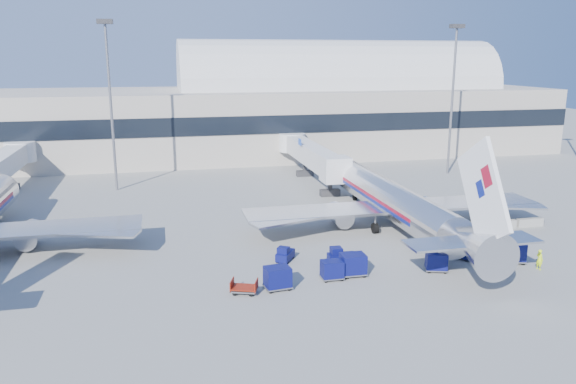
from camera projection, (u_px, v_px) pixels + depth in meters
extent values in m
plane|color=gray|center=(315.00, 250.00, 53.34)|extent=(260.00, 260.00, 0.00)
cube|color=#B2AA9E|center=(95.00, 126.00, 99.52)|extent=(170.00, 28.00, 12.00)
cube|color=black|center=(85.00, 130.00, 86.07)|extent=(170.00, 0.40, 3.00)
cylinder|color=silver|center=(337.00, 88.00, 107.95)|extent=(60.00, 18.00, 18.00)
cylinder|color=silver|center=(390.00, 199.00, 60.53)|extent=(3.80, 28.00, 3.80)
sphere|color=silver|center=(348.00, 174.00, 73.79)|extent=(3.72, 3.72, 3.72)
cone|color=silver|center=(475.00, 246.00, 44.33)|extent=(3.80, 6.00, 3.80)
cube|color=maroon|center=(386.00, 195.00, 61.42)|extent=(3.85, 20.16, 0.32)
cube|color=navy|center=(386.00, 198.00, 61.50)|extent=(3.85, 20.16, 0.32)
cube|color=white|center=(483.00, 193.00, 42.83)|extent=(0.35, 7.79, 8.74)
cube|color=silver|center=(472.00, 241.00, 44.76)|extent=(11.00, 3.00, 0.18)
cube|color=silver|center=(393.00, 207.00, 59.72)|extent=(32.00, 5.00, 0.28)
cylinder|color=#B7B7BC|center=(340.00, 215.00, 60.16)|extent=(2.10, 3.80, 2.10)
cylinder|color=#B7B7BC|center=(433.00, 209.00, 62.57)|extent=(2.10, 3.80, 2.10)
cylinder|color=black|center=(355.00, 197.00, 71.52)|extent=(0.40, 0.90, 0.90)
sphere|color=silver|center=(1.00, 190.00, 64.61)|extent=(3.72, 3.72, 3.72)
cylinder|color=#B7B7BC|center=(29.00, 235.00, 53.39)|extent=(2.10, 3.80, 2.10)
cube|color=silver|center=(310.00, 154.00, 82.48)|extent=(2.70, 24.00, 2.70)
cube|color=silver|center=(336.00, 169.00, 70.93)|extent=(3.40, 3.20, 3.20)
cylinder|color=silver|center=(292.00, 142.00, 93.38)|extent=(4.40, 4.40, 3.00)
cube|color=#2D2D30|center=(330.00, 183.00, 73.52)|extent=(0.50, 0.50, 3.00)
cube|color=#2D2D30|center=(330.00, 193.00, 73.84)|extent=(2.60, 1.00, 0.90)
cube|color=#2D2D30|center=(305.00, 165.00, 85.84)|extent=(0.50, 0.50, 3.00)
cube|color=#2D2D30|center=(305.00, 173.00, 86.16)|extent=(2.60, 1.00, 0.90)
cube|color=navy|center=(300.00, 142.00, 81.71)|extent=(0.12, 1.40, 0.90)
cube|color=silver|center=(0.00, 166.00, 73.30)|extent=(2.70, 24.00, 2.70)
cylinder|color=silver|center=(20.00, 152.00, 84.20)|extent=(4.40, 4.40, 3.00)
cube|color=#2D2D30|center=(8.00, 178.00, 76.66)|extent=(0.50, 0.50, 3.00)
cube|color=#2D2D30|center=(9.00, 187.00, 76.98)|extent=(2.60, 1.00, 0.90)
cylinder|color=slate|center=(111.00, 110.00, 74.81)|extent=(0.36, 0.36, 22.00)
cube|color=#2D2D30|center=(105.00, 21.00, 72.17)|extent=(2.00, 1.20, 0.60)
cylinder|color=slate|center=(452.00, 103.00, 85.74)|extent=(0.36, 0.36, 22.00)
cube|color=#2D2D30|center=(457.00, 26.00, 83.10)|extent=(2.00, 1.20, 0.60)
cube|color=#9E9E96|center=(475.00, 227.00, 59.06)|extent=(3.00, 0.55, 0.90)
cube|color=#9E9E96|center=(503.00, 224.00, 59.78)|extent=(3.00, 0.55, 0.90)
cube|color=#9E9E96|center=(530.00, 222.00, 60.50)|extent=(3.00, 0.55, 0.90)
cube|color=#090D4A|center=(342.00, 258.00, 49.36)|extent=(2.51, 1.32, 0.80)
cube|color=#090D4A|center=(336.00, 252.00, 49.11)|extent=(1.00, 1.11, 0.75)
cylinder|color=black|center=(350.00, 259.00, 50.04)|extent=(0.61, 0.26, 0.60)
cube|color=#090D4A|center=(466.00, 254.00, 50.60)|extent=(1.98, 2.21, 0.65)
cube|color=#090D4A|center=(462.00, 248.00, 50.76)|extent=(1.16, 1.14, 0.61)
cylinder|color=black|center=(475.00, 258.00, 50.49)|extent=(0.44, 0.51, 0.49)
cube|color=#090D4A|center=(285.00, 255.00, 50.29)|extent=(2.12, 2.43, 0.71)
cube|color=#090D4A|center=(283.00, 251.00, 49.72)|extent=(1.27, 1.24, 0.67)
cylinder|color=black|center=(284.00, 255.00, 51.19)|extent=(0.47, 0.56, 0.53)
cube|color=#090D4A|center=(353.00, 264.00, 46.75)|extent=(2.03, 1.58, 1.62)
cube|color=slate|center=(353.00, 273.00, 46.94)|extent=(2.14, 1.64, 0.11)
cylinder|color=black|center=(359.00, 270.00, 47.70)|extent=(0.45, 0.18, 0.45)
cube|color=#090D4A|center=(332.00, 269.00, 45.98)|extent=(1.73, 1.35, 1.38)
cube|color=slate|center=(332.00, 277.00, 46.14)|extent=(1.82, 1.40, 0.10)
cylinder|color=black|center=(337.00, 274.00, 46.79)|extent=(0.38, 0.16, 0.38)
cube|color=#090D4A|center=(278.00, 277.00, 44.02)|extent=(2.13, 1.75, 1.58)
cube|color=slate|center=(278.00, 286.00, 44.21)|extent=(2.24, 1.82, 0.11)
cylinder|color=black|center=(284.00, 282.00, 45.01)|extent=(0.45, 0.23, 0.44)
cube|color=#090D4A|center=(436.00, 261.00, 47.77)|extent=(2.05, 1.80, 1.39)
cube|color=slate|center=(436.00, 269.00, 47.93)|extent=(2.16, 1.88, 0.10)
cylinder|color=black|center=(443.00, 267.00, 48.40)|extent=(0.41, 0.26, 0.38)
cube|color=#090D4A|center=(513.00, 251.00, 49.77)|extent=(2.36, 2.06, 1.62)
cube|color=slate|center=(512.00, 260.00, 49.96)|extent=(2.49, 2.15, 0.11)
cylinder|color=black|center=(518.00, 258.00, 50.52)|extent=(0.48, 0.30, 0.45)
cube|color=slate|center=(244.00, 290.00, 43.36)|extent=(2.35, 1.97, 0.11)
cube|color=maroon|center=(244.00, 287.00, 43.32)|extent=(2.37, 2.01, 0.07)
cylinder|color=black|center=(254.00, 289.00, 43.81)|extent=(0.39, 0.26, 0.36)
imported|color=#BCE017|center=(540.00, 259.00, 48.17)|extent=(0.54, 0.72, 1.80)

